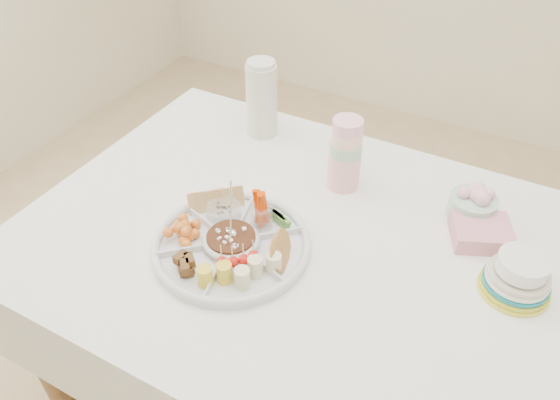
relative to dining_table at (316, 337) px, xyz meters
The scene contains 14 objects.
dining_table is the anchor object (origin of this frame).
party_tray 0.46m from the dining_table, 147.32° to the right, with size 0.38×0.38×0.04m, color silver.
bean_dip 0.47m from the dining_table, 147.32° to the right, with size 0.12×0.12×0.04m, color #522318.
tortillas 0.44m from the dining_table, 124.10° to the right, with size 0.10×0.10×0.06m, color #A86A46, non-canonical shape.
carrot_cucumber 0.47m from the dining_table, behind, with size 0.11×0.11×0.10m, color #DF3800, non-canonical shape.
pita_raisins 0.51m from the dining_table, behind, with size 0.12×0.12×0.07m, color tan, non-canonical shape.
cherries 0.54m from the dining_table, 154.51° to the right, with size 0.12×0.12×0.05m, color gold, non-canonical shape.
granola_chunks 0.53m from the dining_table, 132.73° to the right, with size 0.09×0.09×0.04m, color brown, non-canonical shape.
banana_tomato 0.50m from the dining_table, 114.85° to the right, with size 0.12×0.12×0.09m, color #F1E471, non-canonical shape.
cup_stack 0.56m from the dining_table, 102.19° to the left, with size 0.09×0.09×0.25m, color #BCBCBC.
thermos 0.74m from the dining_table, 136.02° to the left, with size 0.10×0.10×0.25m, color beige.
flower_bowl 0.59m from the dining_table, 43.70° to the left, with size 0.12×0.12×0.09m, color #A0CAB1.
napkin_stack 0.56m from the dining_table, 31.25° to the left, with size 0.14×0.12×0.05m, color pink.
plate_stack 0.62m from the dining_table, ahead, with size 0.16×0.16×0.10m, color yellow.
Camera 1 is at (0.37, -0.90, 1.71)m, focal length 35.00 mm.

